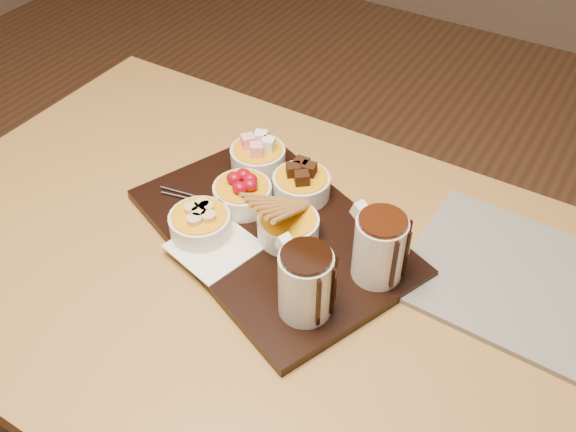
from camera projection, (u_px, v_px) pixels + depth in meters
The scene contains 12 objects.
dining_table at pixel (249, 296), 1.10m from camera, with size 1.20×0.80×0.75m.
serving_board at pixel (273, 232), 1.06m from camera, with size 0.46×0.30×0.02m, color black.
napkin at pixel (214, 246), 1.02m from camera, with size 0.12×0.12×0.00m, color white.
bowl_marshmallows at pixel (258, 158), 1.16m from camera, with size 0.10×0.10×0.04m, color silver.
bowl_cake at pixel (301, 186), 1.10m from camera, with size 0.10×0.10×0.04m, color silver.
bowl_strawberries at pixel (243, 195), 1.09m from camera, with size 0.10×0.10×0.04m, color silver.
bowl_biscotti at pixel (288, 228), 1.03m from camera, with size 0.10×0.10×0.04m, color silver.
bowl_bananas at pixel (200, 225), 1.03m from camera, with size 0.10×0.10×0.04m, color silver.
pitcher_dark_chocolate at pixel (305, 284), 0.89m from camera, with size 0.08×0.08×0.11m, color silver.
pitcher_milk_chocolate at pixel (379, 249), 0.95m from camera, with size 0.08×0.08×0.11m, color silver.
fondue_skewers at pixel (227, 205), 1.09m from camera, with size 0.26×0.03×0.01m, color silver, non-canonical shape.
newspaper at pixel (522, 281), 0.99m from camera, with size 0.35×0.28×0.01m, color beige.
Camera 1 is at (0.43, -0.58, 1.50)m, focal length 40.00 mm.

